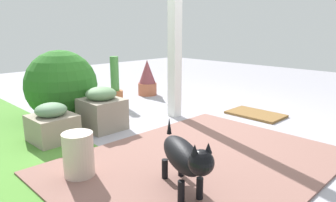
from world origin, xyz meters
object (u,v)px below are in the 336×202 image
at_px(terracotta_pot_tall, 115,87).
at_px(terracotta_pot_spiky, 147,78).
at_px(ceramic_urn, 79,155).
at_px(porch_pillar, 175,21).
at_px(stone_planter_mid, 102,110).
at_px(doormat, 256,114).
at_px(dog, 184,157).
at_px(round_shrub, 61,86).
at_px(stone_planter_far, 52,124).

height_order(terracotta_pot_tall, terracotta_pot_spiky, terracotta_pot_tall).
bearing_deg(ceramic_urn, terracotta_pot_spiky, -51.13).
bearing_deg(porch_pillar, stone_planter_mid, 76.81).
xyz_separation_m(ceramic_urn, doormat, (-0.07, -2.51, -0.16)).
height_order(porch_pillar, terracotta_pot_tall, porch_pillar).
bearing_deg(dog, doormat, -72.73).
bearing_deg(doormat, terracotta_pot_tall, 26.31).
xyz_separation_m(porch_pillar, dog, (-1.39, 1.34, -0.92)).
height_order(stone_planter_mid, dog, stone_planter_mid).
relative_size(round_shrub, ceramic_urn, 2.41).
distance_m(round_shrub, terracotta_pot_tall, 1.01).
xyz_separation_m(porch_pillar, round_shrub, (0.86, 1.10, -0.76)).
xyz_separation_m(stone_planter_mid, stone_planter_far, (0.02, 0.58, -0.04)).
relative_size(terracotta_pot_spiky, ceramic_urn, 1.65).
bearing_deg(stone_planter_mid, ceramic_urn, 138.40).
xyz_separation_m(dog, doormat, (0.66, -2.12, -0.26)).
bearing_deg(round_shrub, stone_planter_far, 145.64).
bearing_deg(stone_planter_mid, porch_pillar, -103.19).
distance_m(terracotta_pot_spiky, dog, 3.24).
height_order(porch_pillar, ceramic_urn, porch_pillar).
xyz_separation_m(stone_planter_mid, terracotta_pot_spiky, (0.99, -1.54, 0.06)).
bearing_deg(stone_planter_far, round_shrub, -34.36).
bearing_deg(doormat, ceramic_urn, 88.39).
height_order(porch_pillar, round_shrub, porch_pillar).
relative_size(stone_planter_mid, dog, 0.72).
height_order(porch_pillar, terracotta_pot_spiky, porch_pillar).
height_order(terracotta_pot_tall, ceramic_urn, terracotta_pot_tall).
bearing_deg(ceramic_urn, round_shrub, -22.59).
bearing_deg(stone_planter_mid, dog, 166.29).
bearing_deg(porch_pillar, stone_planter_far, 81.06).
bearing_deg(porch_pillar, dog, 136.00).
bearing_deg(doormat, stone_planter_mid, 61.06).
relative_size(stone_planter_mid, round_shrub, 0.56).
bearing_deg(doormat, porch_pillar, 46.69).
height_order(stone_planter_far, ceramic_urn, stone_planter_far).
xyz_separation_m(round_shrub, ceramic_urn, (-1.52, 0.63, -0.25)).
bearing_deg(stone_planter_far, ceramic_urn, 166.94).
bearing_deg(terracotta_pot_spiky, round_shrub, 101.78).
xyz_separation_m(stone_planter_far, ceramic_urn, (-0.90, 0.21, 0.00)).
distance_m(round_shrub, ceramic_urn, 1.67).
relative_size(round_shrub, terracotta_pot_tall, 1.23).
relative_size(terracotta_pot_tall, doormat, 1.02).
xyz_separation_m(round_shrub, terracotta_pot_spiky, (0.35, -1.69, -0.15)).
bearing_deg(porch_pillar, ceramic_urn, 110.88).
relative_size(ceramic_urn, doormat, 0.52).
xyz_separation_m(stone_planter_far, dog, (-1.63, -0.18, 0.10)).
xyz_separation_m(terracotta_pot_tall, doormat, (-1.84, -0.91, -0.24)).
relative_size(stone_planter_far, terracotta_pot_spiky, 0.72).
distance_m(terracotta_pot_tall, doormat, 2.07).
relative_size(porch_pillar, dog, 3.58).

